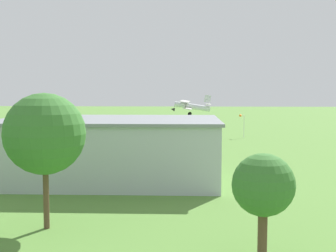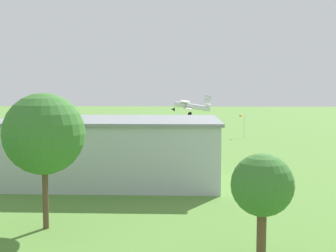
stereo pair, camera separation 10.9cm
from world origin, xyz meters
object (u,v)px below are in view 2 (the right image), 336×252
at_px(car_white, 205,158).
at_px(tree_at_field_edge, 262,186).
at_px(car_silver, 58,156).
at_px(tree_by_windsock, 44,134).
at_px(biplane, 190,106).
at_px(person_by_parked_cars, 145,152).
at_px(hangar, 110,149).
at_px(windsock, 242,117).
at_px(person_beside_truck, 87,154).
at_px(car_yellow, 13,156).
at_px(person_watching_takeoff, 119,155).
at_px(person_walking_on_apron, 72,153).
at_px(person_at_fence_line, 176,152).

height_order(car_white, tree_at_field_edge, tree_at_field_edge).
xyz_separation_m(car_silver, tree_by_windsock, (-8.92, 32.10, 6.66)).
relative_size(biplane, car_white, 2.01).
distance_m(biplane, person_by_parked_cars, 12.69).
bearing_deg(car_silver, hangar, 128.59).
bearing_deg(windsock, car_silver, 47.59).
bearing_deg(person_beside_truck, car_yellow, 16.58).
bearing_deg(biplane, person_beside_truck, 30.77).
xyz_separation_m(biplane, tree_at_field_edge, (-4.74, 50.22, -3.18)).
bearing_deg(car_white, car_silver, -3.77).
bearing_deg(biplane, person_by_parked_cars, 45.32).
bearing_deg(car_white, tree_at_field_edge, 94.00).
relative_size(biplane, person_watching_takeoff, 5.14).
xyz_separation_m(person_watching_takeoff, person_beside_truck, (5.41, -1.68, -0.10)).
xyz_separation_m(car_yellow, person_beside_truck, (-10.63, -3.16, -0.10)).
xyz_separation_m(car_yellow, windsock, (-38.43, -35.00, 3.80)).
bearing_deg(windsock, hangar, 66.20).
distance_m(car_silver, person_beside_truck, 4.80).
bearing_deg(person_walking_on_apron, car_white, 165.79).
xyz_separation_m(car_silver, car_yellow, (6.76, 0.32, 0.04)).
bearing_deg(biplane, windsock, -117.49).
xyz_separation_m(person_at_fence_line, tree_at_field_edge, (-7.01, 42.93, 3.94)).
relative_size(car_silver, person_watching_takeoff, 2.74).
bearing_deg(person_at_fence_line, biplane, -107.32).
height_order(biplane, windsock, biplane).
distance_m(person_at_fence_line, tree_at_field_edge, 43.68).
xyz_separation_m(person_watching_takeoff, person_walking_on_apron, (8.05, -2.71, -0.09)).
xyz_separation_m(person_walking_on_apron, tree_by_windsock, (-7.70, 35.98, 6.72)).
distance_m(tree_by_windsock, tree_at_field_edge, 17.12).
distance_m(person_watching_takeoff, person_at_fence_line, 9.53).
distance_m(person_at_fence_line, windsock, 32.71).
distance_m(car_white, person_watching_takeoff, 13.34).
relative_size(car_silver, person_by_parked_cars, 2.71).
relative_size(person_walking_on_apron, person_beside_truck, 1.01).
distance_m(person_by_parked_cars, tree_by_windsock, 37.96).
height_order(car_silver, person_by_parked_cars, person_by_parked_cars).
bearing_deg(person_by_parked_cars, windsock, -122.55).
height_order(person_walking_on_apron, person_at_fence_line, person_at_fence_line).
relative_size(person_at_fence_line, person_beside_truck, 1.14).
height_order(hangar, car_white, hangar).
xyz_separation_m(hangar, car_silver, (10.55, -13.22, -2.90)).
bearing_deg(person_beside_truck, person_walking_on_apron, -21.41).
relative_size(car_silver, car_yellow, 1.18).
bearing_deg(tree_at_field_edge, windsock, -95.35).
bearing_deg(biplane, tree_at_field_edge, 95.39).
distance_m(car_silver, tree_by_windsock, 33.98).
bearing_deg(tree_at_field_edge, person_at_fence_line, -80.73).
bearing_deg(tree_at_field_edge, car_yellow, -49.73).
relative_size(car_yellow, windsock, 0.76).
bearing_deg(car_yellow, person_beside_truck, -163.42).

